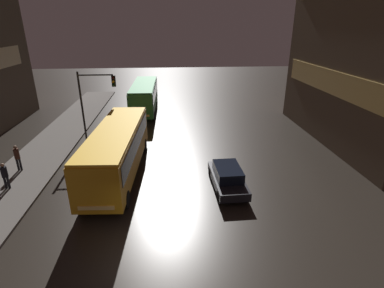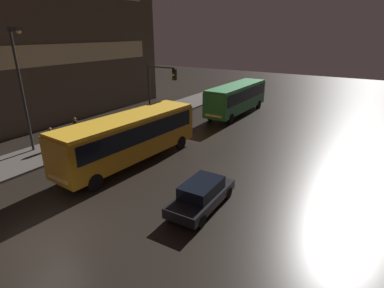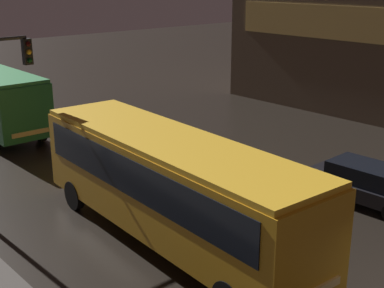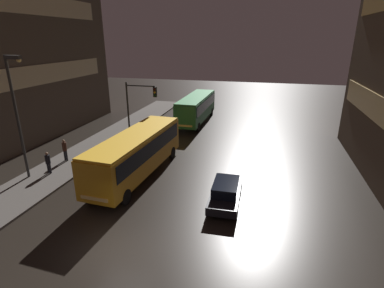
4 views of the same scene
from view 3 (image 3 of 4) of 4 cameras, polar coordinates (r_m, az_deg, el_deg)
name	(u,v)px [view 3 (image 3 of 4)]	position (r m, az deg, el deg)	size (l,w,h in m)	color
bus_near	(170,179)	(15.49, -2.36, -3.77)	(3.20, 10.80, 3.24)	orange
car_taxi	(365,183)	(19.54, 17.92, -3.97)	(1.87, 4.37, 1.42)	black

